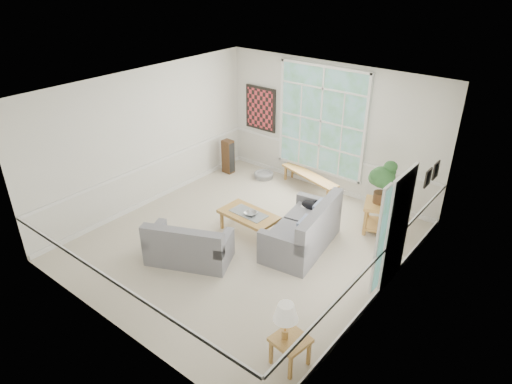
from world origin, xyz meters
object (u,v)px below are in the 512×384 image
Objects in this scene: loveseat_right at (302,225)px; loveseat_front at (189,241)px; coffee_table at (249,223)px; side_table at (290,351)px; end_table at (379,217)px.

loveseat_right is 1.20× the size of loveseat_front.
coffee_table is 3.40m from side_table.
loveseat_right is 1.73m from end_table.
loveseat_front is at bearing -126.54° from end_table.
coffee_table is (-1.10, -0.24, -0.26)m from loveseat_right.
loveseat_front is 2.38× the size of end_table.
end_table is at bearing 42.82° from coffee_table.
side_table is at bearing -82.18° from end_table.
side_table is (0.54, -3.93, -0.08)m from end_table.
loveseat_right is 3.86× the size of side_table.
side_table is at bearing -41.42° from loveseat_front.
side_table is (2.56, -2.24, 0.01)m from coffee_table.
coffee_table is at bearing 54.45° from loveseat_front.
coffee_table is at bearing -176.57° from loveseat_right.
coffee_table is 2.64m from end_table.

